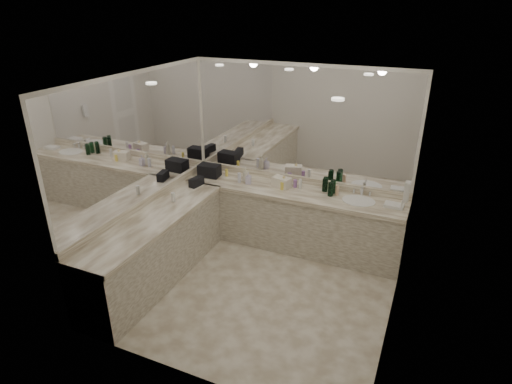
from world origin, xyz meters
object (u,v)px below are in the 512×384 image
at_px(cream_cosmetic_case, 282,182).
at_px(soap_bottle_a, 246,175).
at_px(hand_towel, 394,205).
at_px(soap_bottle_b, 248,178).
at_px(black_toiletry_bag, 209,171).
at_px(soap_bottle_c, 284,182).
at_px(sink, 359,201).
at_px(wall_phone, 407,192).

distance_m(cream_cosmetic_case, soap_bottle_a, 0.55).
xyz_separation_m(hand_towel, soap_bottle_b, (-2.05, -0.06, 0.07)).
relative_size(black_toiletry_bag, soap_bottle_a, 1.41).
relative_size(cream_cosmetic_case, hand_towel, 1.04).
bearing_deg(cream_cosmetic_case, hand_towel, 12.53).
height_order(cream_cosmetic_case, soap_bottle_c, soap_bottle_c).
relative_size(sink, soap_bottle_c, 2.43).
bearing_deg(sink, soap_bottle_b, -178.20).
bearing_deg(black_toiletry_bag, cream_cosmetic_case, 3.16).
xyz_separation_m(hand_towel, soap_bottle_a, (-2.11, -0.02, 0.09)).
bearing_deg(wall_phone, soap_bottle_c, 162.74).
distance_m(soap_bottle_b, soap_bottle_c, 0.53).
bearing_deg(soap_bottle_c, black_toiletry_bag, -177.27).
height_order(cream_cosmetic_case, hand_towel, cream_cosmetic_case).
bearing_deg(hand_towel, soap_bottle_c, 179.48).
height_order(soap_bottle_a, soap_bottle_b, soap_bottle_a).
bearing_deg(soap_bottle_a, hand_towel, 0.46).
bearing_deg(black_toiletry_bag, sink, 0.88).
bearing_deg(cream_cosmetic_case, sink, 11.82).
xyz_separation_m(wall_phone, hand_towel, (-0.15, 0.51, -0.43)).
xyz_separation_m(hand_towel, soap_bottle_c, (-1.53, 0.01, 0.07)).
xyz_separation_m(cream_cosmetic_case, hand_towel, (1.56, -0.02, -0.05)).
bearing_deg(soap_bottle_a, cream_cosmetic_case, 3.94).
bearing_deg(soap_bottle_c, cream_cosmetic_case, 168.84).
bearing_deg(soap_bottle_c, hand_towel, -0.52).
distance_m(sink, hand_towel, 0.46).
bearing_deg(soap_bottle_b, sink, 1.80).
distance_m(hand_towel, soap_bottle_a, 2.12).
height_order(sink, cream_cosmetic_case, cream_cosmetic_case).
bearing_deg(wall_phone, hand_towel, 106.52).
xyz_separation_m(sink, cream_cosmetic_case, (-1.11, 0.03, 0.08)).
bearing_deg(soap_bottle_b, wall_phone, -11.55).
bearing_deg(hand_towel, soap_bottle_b, -178.38).
bearing_deg(cream_cosmetic_case, soap_bottle_a, -162.76).
bearing_deg(soap_bottle_c, soap_bottle_b, -172.15).
relative_size(black_toiletry_bag, soap_bottle_b, 1.82).
bearing_deg(soap_bottle_b, hand_towel, 1.62).
xyz_separation_m(soap_bottle_b, soap_bottle_c, (0.52, 0.07, 0.00)).
distance_m(wall_phone, hand_towel, 0.68).
xyz_separation_m(cream_cosmetic_case, soap_bottle_a, (-0.55, -0.04, 0.04)).
relative_size(wall_phone, black_toiletry_bag, 0.76).
relative_size(sink, soap_bottle_b, 2.52).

